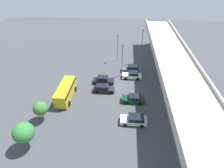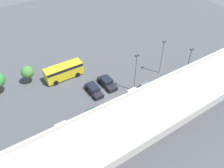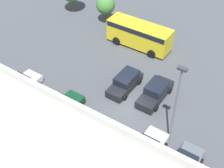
{
  "view_description": "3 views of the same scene",
  "coord_description": "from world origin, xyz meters",
  "px_view_note": "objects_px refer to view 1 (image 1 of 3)",
  "views": [
    {
      "loc": [
        30.57,
        2.18,
        22.3
      ],
      "look_at": [
        1.45,
        -0.23,
        1.84
      ],
      "focal_mm": 28.0,
      "sensor_mm": 36.0,
      "label": 1
    },
    {
      "loc": [
        15.23,
        24.55,
        26.99
      ],
      "look_at": [
        -1.08,
        -0.07,
        2.16
      ],
      "focal_mm": 35.0,
      "sensor_mm": 36.0,
      "label": 2
    },
    {
      "loc": [
        -10.07,
        17.81,
        20.69
      ],
      "look_at": [
        1.96,
        -0.17,
        1.68
      ],
      "focal_mm": 50.0,
      "sensor_mm": 36.0,
      "label": 3
    }
  ],
  "objects_px": {
    "parked_car_5": "(134,120)",
    "tree_front_centre": "(24,133)",
    "parked_car_0": "(132,69)",
    "tree_front_left": "(40,109)",
    "lamp_post_by_overpass": "(118,46)",
    "lamp_post_near_aisle": "(142,44)",
    "parked_car_3": "(103,88)",
    "parked_car_4": "(133,99)",
    "parked_car_1": "(132,75)",
    "lamp_post_mid_lot": "(122,58)",
    "parked_car_2": "(103,80)",
    "shuttle_bus": "(66,91)"
  },
  "relations": [
    {
      "from": "parked_car_2",
      "to": "parked_car_4",
      "type": "bearing_deg",
      "value": -41.98
    },
    {
      "from": "parked_car_0",
      "to": "lamp_post_by_overpass",
      "type": "distance_m",
      "value": 7.59
    },
    {
      "from": "parked_car_2",
      "to": "parked_car_3",
      "type": "distance_m",
      "value": 3.13
    },
    {
      "from": "parked_car_0",
      "to": "lamp_post_by_overpass",
      "type": "xyz_separation_m",
      "value": [
        -5.52,
        -3.83,
        3.54
      ]
    },
    {
      "from": "parked_car_5",
      "to": "lamp_post_by_overpass",
      "type": "bearing_deg",
      "value": -79.59
    },
    {
      "from": "lamp_post_mid_lot",
      "to": "shuttle_bus",
      "type": "bearing_deg",
      "value": -49.51
    },
    {
      "from": "tree_front_left",
      "to": "tree_front_centre",
      "type": "relative_size",
      "value": 0.82
    },
    {
      "from": "parked_car_3",
      "to": "tree_front_left",
      "type": "bearing_deg",
      "value": -136.68
    },
    {
      "from": "lamp_post_mid_lot",
      "to": "tree_front_centre",
      "type": "distance_m",
      "value": 24.41
    },
    {
      "from": "parked_car_0",
      "to": "lamp_post_near_aisle",
      "type": "height_order",
      "value": "lamp_post_near_aisle"
    },
    {
      "from": "tree_front_centre",
      "to": "lamp_post_near_aisle",
      "type": "bearing_deg",
      "value": 147.95
    },
    {
      "from": "parked_car_4",
      "to": "lamp_post_by_overpass",
      "type": "relative_size",
      "value": 0.6
    },
    {
      "from": "parked_car_2",
      "to": "tree_front_centre",
      "type": "height_order",
      "value": "tree_front_centre"
    },
    {
      "from": "lamp_post_mid_lot",
      "to": "tree_front_left",
      "type": "relative_size",
      "value": 2.09
    },
    {
      "from": "parked_car_0",
      "to": "lamp_post_near_aisle",
      "type": "bearing_deg",
      "value": -114.64
    },
    {
      "from": "lamp_post_near_aisle",
      "to": "tree_front_centre",
      "type": "height_order",
      "value": "lamp_post_near_aisle"
    },
    {
      "from": "lamp_post_near_aisle",
      "to": "lamp_post_mid_lot",
      "type": "bearing_deg",
      "value": -32.71
    },
    {
      "from": "lamp_post_near_aisle",
      "to": "tree_front_centre",
      "type": "distance_m",
      "value": 33.22
    },
    {
      "from": "parked_car_5",
      "to": "parked_car_0",
      "type": "bearing_deg",
      "value": -88.99
    },
    {
      "from": "parked_car_1",
      "to": "tree_front_left",
      "type": "bearing_deg",
      "value": 43.22
    },
    {
      "from": "shuttle_bus",
      "to": "parked_car_4",
      "type": "bearing_deg",
      "value": 89.05
    },
    {
      "from": "parked_car_1",
      "to": "lamp_post_mid_lot",
      "type": "bearing_deg",
      "value": -19.07
    },
    {
      "from": "parked_car_5",
      "to": "lamp_post_by_overpass",
      "type": "distance_m",
      "value": 23.12
    },
    {
      "from": "lamp_post_by_overpass",
      "to": "lamp_post_near_aisle",
      "type": "bearing_deg",
      "value": 87.49
    },
    {
      "from": "parked_car_4",
      "to": "tree_front_centre",
      "type": "height_order",
      "value": "tree_front_centre"
    },
    {
      "from": "parked_car_3",
      "to": "parked_car_4",
      "type": "distance_m",
      "value": 6.8
    },
    {
      "from": "parked_car_5",
      "to": "lamp_post_near_aisle",
      "type": "distance_m",
      "value": 22.72
    },
    {
      "from": "shuttle_bus",
      "to": "tree_front_centre",
      "type": "xyz_separation_m",
      "value": [
        11.59,
        -2.17,
        1.37
      ]
    },
    {
      "from": "parked_car_3",
      "to": "lamp_post_mid_lot",
      "type": "distance_m",
      "value": 8.38
    },
    {
      "from": "parked_car_3",
      "to": "parked_car_4",
      "type": "xyz_separation_m",
      "value": [
        2.8,
        6.2,
        -0.02
      ]
    },
    {
      "from": "parked_car_0",
      "to": "parked_car_4",
      "type": "bearing_deg",
      "value": 91.26
    },
    {
      "from": "parked_car_0",
      "to": "parked_car_1",
      "type": "height_order",
      "value": "parked_car_1"
    },
    {
      "from": "parked_car_5",
      "to": "tree_front_centre",
      "type": "bearing_deg",
      "value": 20.88
    },
    {
      "from": "parked_car_4",
      "to": "lamp_post_near_aisle",
      "type": "relative_size",
      "value": 0.49
    },
    {
      "from": "parked_car_1",
      "to": "lamp_post_mid_lot",
      "type": "distance_m",
      "value": 4.62
    },
    {
      "from": "parked_car_5",
      "to": "tree_front_centre",
      "type": "xyz_separation_m",
      "value": [
        5.91,
        -15.49,
        2.31
      ]
    },
    {
      "from": "parked_car_4",
      "to": "lamp_post_mid_lot",
      "type": "height_order",
      "value": "lamp_post_mid_lot"
    },
    {
      "from": "tree_front_left",
      "to": "parked_car_5",
      "type": "bearing_deg",
      "value": 91.89
    },
    {
      "from": "parked_car_2",
      "to": "tree_front_left",
      "type": "relative_size",
      "value": 1.25
    },
    {
      "from": "parked_car_3",
      "to": "tree_front_centre",
      "type": "xyz_separation_m",
      "value": [
        14.17,
        -9.25,
        2.31
      ]
    },
    {
      "from": "lamp_post_mid_lot",
      "to": "lamp_post_by_overpass",
      "type": "xyz_separation_m",
      "value": [
        -7.68,
        -1.48,
        -0.28
      ]
    },
    {
      "from": "tree_front_left",
      "to": "tree_front_centre",
      "type": "distance_m",
      "value": 5.42
    },
    {
      "from": "parked_car_1",
      "to": "lamp_post_near_aisle",
      "type": "distance_m",
      "value": 9.61
    },
    {
      "from": "parked_car_1",
      "to": "tree_front_centre",
      "type": "relative_size",
      "value": 0.98
    },
    {
      "from": "shuttle_bus",
      "to": "lamp_post_mid_lot",
      "type": "relative_size",
      "value": 0.96
    },
    {
      "from": "shuttle_bus",
      "to": "parked_car_5",
      "type": "bearing_deg",
      "value": 66.91
    },
    {
      "from": "parked_car_0",
      "to": "tree_front_centre",
      "type": "height_order",
      "value": "tree_front_centre"
    },
    {
      "from": "lamp_post_mid_lot",
      "to": "tree_front_centre",
      "type": "xyz_separation_m",
      "value": [
        20.7,
        -12.84,
        -1.53
      ]
    },
    {
      "from": "parked_car_4",
      "to": "tree_front_left",
      "type": "bearing_deg",
      "value": 21.06
    },
    {
      "from": "lamp_post_by_overpass",
      "to": "tree_front_left",
      "type": "relative_size",
      "value": 1.95
    }
  ]
}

